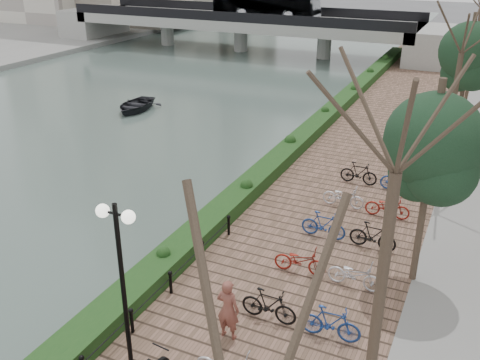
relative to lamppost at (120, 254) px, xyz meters
The scene contains 10 objects.
river_water 29.06m from the lamppost, 126.59° to the left, with size 30.00×130.00×0.02m, color #4E615A.
promenade 16.14m from the lamppost, 83.32° to the left, with size 8.00×75.00×0.50m, color brown.
hedge 18.45m from the lamppost, 94.94° to the left, with size 1.10×56.00×0.60m, color #163C17.
chain_fence 3.11m from the lamppost, behind, with size 0.10×14.10×0.70m.
lamppost is the anchor object (origin of this frame).
pedestrian 3.66m from the lamppost, 51.07° to the left, with size 0.66×0.43×1.80m, color brown.
bicycle_parking 8.37m from the lamppost, 64.89° to the left, with size 2.40×14.69×1.00m.
street_trees 12.28m from the lamppost, 61.65° to the left, with size 3.20×37.12×6.80m.
bridge 46.21m from the lamppost, 111.05° to the left, with size 36.00×10.77×6.50m.
boat 25.07m from the lamppost, 125.24° to the left, with size 2.71×3.80×0.79m, color black.
Camera 1 is at (9.13, -6.43, 10.35)m, focal length 40.00 mm.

